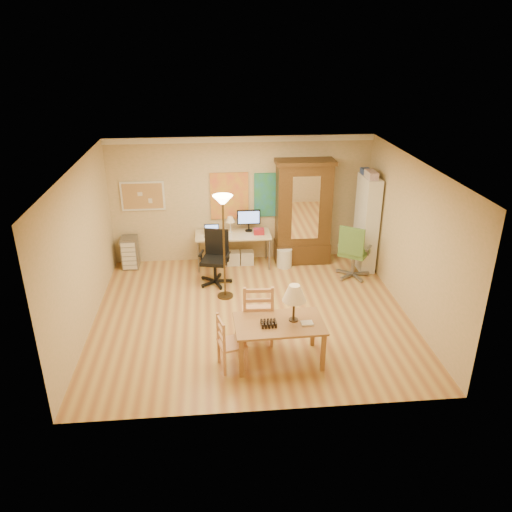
{
  "coord_description": "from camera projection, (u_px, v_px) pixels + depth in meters",
  "views": [
    {
      "loc": [
        -0.63,
        -7.67,
        4.53
      ],
      "look_at": [
        0.11,
        0.3,
        1.0
      ],
      "focal_mm": 35.0,
      "sensor_mm": 36.0,
      "label": 1
    }
  ],
  "objects": [
    {
      "name": "torchiere_lamp",
      "position": [
        223.0,
        217.0,
        8.84
      ],
      "size": [
        0.36,
        0.36,
        1.99
      ],
      "color": "#43321A",
      "rests_on": "floor"
    },
    {
      "name": "corkboard",
      "position": [
        143.0,
        196.0,
        10.34
      ],
      "size": [
        0.9,
        0.04,
        0.62
      ],
      "primitive_type": "cube",
      "color": "tan",
      "rests_on": "floor"
    },
    {
      "name": "floor",
      "position": [
        251.0,
        314.0,
        8.87
      ],
      "size": [
        5.5,
        5.5,
        0.0
      ],
      "primitive_type": "plane",
      "color": "#A4683A",
      "rests_on": "ground"
    },
    {
      "name": "crown_molding",
      "position": [
        241.0,
        139.0,
        10.05
      ],
      "size": [
        5.5,
        0.08,
        0.12
      ],
      "primitive_type": "cube",
      "color": "white",
      "rests_on": "floor"
    },
    {
      "name": "office_chair_black",
      "position": [
        216.0,
        269.0,
        9.91
      ],
      "size": [
        0.66,
        0.66,
        1.08
      ],
      "color": "black",
      "rests_on": "floor"
    },
    {
      "name": "bookshelf",
      "position": [
        366.0,
        223.0,
        10.33
      ],
      "size": [
        0.3,
        0.79,
        1.98
      ],
      "color": "white",
      "rests_on": "floor"
    },
    {
      "name": "dining_table",
      "position": [
        285.0,
        314.0,
        7.33
      ],
      "size": [
        1.35,
        0.83,
        1.24
      ],
      "color": "brown",
      "rests_on": "floor"
    },
    {
      "name": "ladder_chair_left",
      "position": [
        230.0,
        344.0,
        7.31
      ],
      "size": [
        0.46,
        0.47,
        0.86
      ],
      "color": "tan",
      "rests_on": "floor"
    },
    {
      "name": "armoire",
      "position": [
        303.0,
        219.0,
        10.63
      ],
      "size": [
        1.22,
        0.58,
        2.24
      ],
      "color": "#341E0E",
      "rests_on": "floor"
    },
    {
      "name": "office_chair_green",
      "position": [
        353.0,
        263.0,
        10.14
      ],
      "size": [
        0.72,
        0.72,
        1.15
      ],
      "color": "slate",
      "rests_on": "floor"
    },
    {
      "name": "wastebin",
      "position": [
        284.0,
        258.0,
        10.64
      ],
      "size": [
        0.33,
        0.33,
        0.41
      ],
      "primitive_type": "cylinder",
      "color": "silver",
      "rests_on": "floor"
    },
    {
      "name": "drawer_cart",
      "position": [
        130.0,
        252.0,
        10.57
      ],
      "size": [
        0.34,
        0.4,
        0.67
      ],
      "color": "slate",
      "rests_on": "floor"
    },
    {
      "name": "art_panel_right",
      "position": [
        272.0,
        195.0,
        10.59
      ],
      "size": [
        0.75,
        0.04,
        0.95
      ],
      "primitive_type": "cube",
      "color": "teal",
      "rests_on": "floor"
    },
    {
      "name": "computer_desk",
      "position": [
        235.0,
        246.0,
        10.64
      ],
      "size": [
        1.58,
        0.69,
        1.19
      ],
      "color": "#C9B993",
      "rests_on": "floor"
    },
    {
      "name": "art_panel_left",
      "position": [
        229.0,
        196.0,
        10.52
      ],
      "size": [
        0.8,
        0.04,
        1.0
      ],
      "primitive_type": "cube",
      "color": "yellow",
      "rests_on": "floor"
    },
    {
      "name": "ladder_chair_back",
      "position": [
        258.0,
        314.0,
        7.9
      ],
      "size": [
        0.51,
        0.49,
        1.06
      ],
      "color": "tan",
      "rests_on": "floor"
    }
  ]
}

